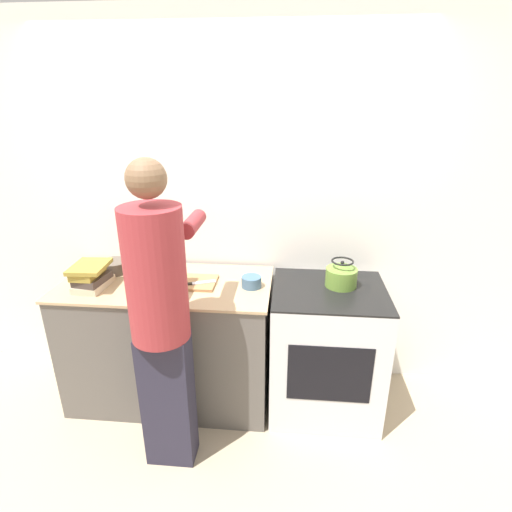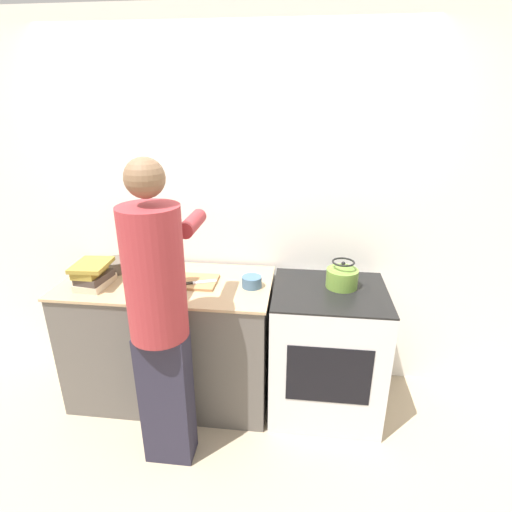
# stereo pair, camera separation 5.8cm
# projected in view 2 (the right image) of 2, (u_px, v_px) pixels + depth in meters

# --- Properties ---
(ground_plane) EXTENTS (12.00, 12.00, 0.00)m
(ground_plane) POSITION_uv_depth(u_px,v_px,m) (217.00, 428.00, 2.66)
(ground_plane) COLOR tan
(wall_back) EXTENTS (8.00, 0.05, 2.60)m
(wall_back) POSITION_uv_depth(u_px,v_px,m) (231.00, 211.00, 2.85)
(wall_back) COLOR white
(wall_back) RESTS_ON ground_plane
(counter) EXTENTS (1.40, 0.69, 0.91)m
(counter) POSITION_uv_depth(u_px,v_px,m) (172.00, 339.00, 2.84)
(counter) COLOR #5B5651
(counter) RESTS_ON ground_plane
(oven) EXTENTS (0.73, 0.64, 0.91)m
(oven) POSITION_uv_depth(u_px,v_px,m) (326.00, 350.00, 2.71)
(oven) COLOR silver
(oven) RESTS_ON ground_plane
(person) EXTENTS (0.35, 0.59, 1.80)m
(person) POSITION_uv_depth(u_px,v_px,m) (159.00, 312.00, 2.12)
(person) COLOR #272536
(person) RESTS_ON ground_plane
(cutting_board) EXTENTS (0.28, 0.24, 0.02)m
(cutting_board) POSITION_uv_depth(u_px,v_px,m) (195.00, 282.00, 2.65)
(cutting_board) COLOR #A87A4C
(cutting_board) RESTS_ON counter
(knife) EXTENTS (0.25, 0.12, 0.01)m
(knife) POSITION_uv_depth(u_px,v_px,m) (196.00, 282.00, 2.61)
(knife) COLOR silver
(knife) RESTS_ON cutting_board
(kettle) EXTENTS (0.20, 0.20, 0.18)m
(kettle) POSITION_uv_depth(u_px,v_px,m) (342.00, 276.00, 2.56)
(kettle) COLOR olive
(kettle) RESTS_ON oven
(bowl_prep) EXTENTS (0.19, 0.19, 0.08)m
(bowl_prep) POSITION_uv_depth(u_px,v_px,m) (117.00, 265.00, 2.83)
(bowl_prep) COLOR brown
(bowl_prep) RESTS_ON counter
(bowl_mixing) EXTENTS (0.13, 0.13, 0.07)m
(bowl_mixing) POSITION_uv_depth(u_px,v_px,m) (252.00, 282.00, 2.58)
(bowl_mixing) COLOR #426684
(bowl_mixing) RESTS_ON counter
(canister_jar) EXTENTS (0.16, 0.16, 0.17)m
(canister_jar) POSITION_uv_depth(u_px,v_px,m) (139.00, 267.00, 2.68)
(canister_jar) COLOR #756047
(canister_jar) RESTS_ON counter
(book_stack) EXTENTS (0.22, 0.27, 0.16)m
(book_stack) POSITION_uv_depth(u_px,v_px,m) (93.00, 275.00, 2.57)
(book_stack) COLOR beige
(book_stack) RESTS_ON counter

